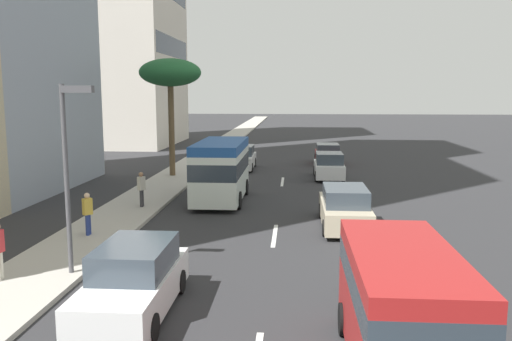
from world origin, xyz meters
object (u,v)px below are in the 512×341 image
object	(u,v)px
minibus_lead	(221,169)
street_lamp	(70,155)
car_fourth	(329,166)
pedestrian_by_tree	(141,188)
car_fifth	(241,158)
car_sixth	(134,281)
car_third	(345,208)
car_second	(327,154)
pedestrian_near_lamp	(88,212)
van_seventh	(402,302)
palm_tree	(170,74)

from	to	relation	value
minibus_lead	street_lamp	world-z (taller)	street_lamp
car_fourth	pedestrian_by_tree	xyz separation A→B (m)	(-9.73, 9.26, 0.25)
car_fifth	car_sixth	world-z (taller)	car_sixth
minibus_lead	pedestrian_by_tree	size ratio (longest dim) A/B	3.77
car_third	street_lamp	xyz separation A→B (m)	(-6.48, 8.45, 2.85)
car_second	car_sixth	distance (m)	28.77
car_sixth	pedestrian_near_lamp	world-z (taller)	pedestrian_near_lamp
car_third	car_sixth	xyz separation A→B (m)	(-8.82, 5.95, 0.01)
van_seventh	car_second	bearing A→B (deg)	-0.75
car_fourth	van_seventh	bearing A→B (deg)	179.81
car_fifth	street_lamp	size ratio (longest dim) A/B	0.82
car_third	pedestrian_near_lamp	xyz separation A→B (m)	(-2.40, 9.68, 0.23)
car_second	car_third	xyz separation A→B (m)	(-19.22, 0.46, 0.05)
pedestrian_by_tree	car_fifth	bearing A→B (deg)	-159.41
pedestrian_by_tree	palm_tree	xyz separation A→B (m)	(9.38, 0.74, 5.52)
minibus_lead	van_seventh	size ratio (longest dim) A/B	1.26
minibus_lead	palm_tree	bearing A→B (deg)	-149.78
car_second	car_fourth	world-z (taller)	car_fourth
car_third	van_seventh	xyz separation A→B (m)	(-11.09, -0.06, 0.60)
car_sixth	car_third	bearing A→B (deg)	146.02
van_seventh	pedestrian_near_lamp	xyz separation A→B (m)	(8.69, 9.75, -0.37)
car_sixth	car_fourth	bearing A→B (deg)	163.94
minibus_lead	car_fourth	size ratio (longest dim) A/B	1.51
car_third	pedestrian_near_lamp	world-z (taller)	pedestrian_near_lamp
car_third	palm_tree	bearing A→B (deg)	39.46
pedestrian_near_lamp	palm_tree	world-z (taller)	palm_tree
pedestrian_by_tree	car_second	bearing A→B (deg)	-175.77
minibus_lead	car_sixth	world-z (taller)	minibus_lead
van_seventh	street_lamp	size ratio (longest dim) A/B	0.88
minibus_lead	car_third	world-z (taller)	minibus_lead
palm_tree	minibus_lead	bearing A→B (deg)	-149.78
minibus_lead	car_fourth	bearing A→B (deg)	142.17
car_third	palm_tree	distance (m)	16.55
car_second	street_lamp	bearing A→B (deg)	160.87
minibus_lead	pedestrian_by_tree	distance (m)	4.13
car_fifth	palm_tree	size ratio (longest dim) A/B	0.61
car_fourth	van_seventh	distance (m)	23.43
pedestrian_by_tree	street_lamp	world-z (taller)	street_lamp
car_second	street_lamp	distance (m)	27.36
car_sixth	van_seventh	xyz separation A→B (m)	(-2.27, -6.01, 0.58)
car_second	palm_tree	xyz separation A→B (m)	(-7.24, 10.33, 5.81)
minibus_lead	car_fifth	world-z (taller)	minibus_lead
pedestrian_by_tree	van_seventh	bearing A→B (deg)	68.04
van_seventh	pedestrian_near_lamp	size ratio (longest dim) A/B	3.05
palm_tree	street_lamp	xyz separation A→B (m)	(-18.47, -1.41, -2.91)
pedestrian_by_tree	minibus_lead	bearing A→B (deg)	157.10
van_seventh	pedestrian_near_lamp	distance (m)	13.06
minibus_lead	car_sixth	distance (m)	13.67
car_fourth	car_fifth	xyz separation A→B (m)	(3.79, 5.99, 0.01)
car_third	pedestrian_by_tree	distance (m)	9.49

